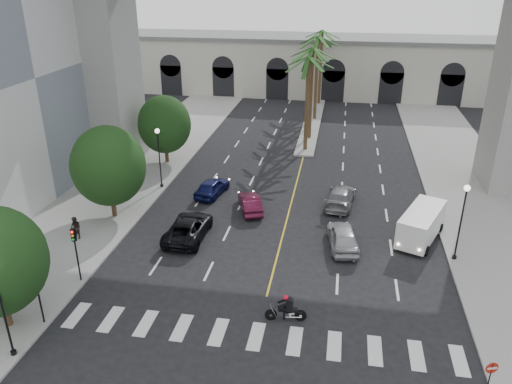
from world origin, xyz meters
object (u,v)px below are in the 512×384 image
(lamp_post_left_near, at_px, (1,302))
(cargo_van, at_px, (421,224))
(car_d, at_px, (340,196))
(pedestrian_b, at_px, (76,228))
(do_not_enter_sign, at_px, (490,375))
(car_e, at_px, (212,187))
(traffic_signal_near, at_px, (36,285))
(car_c, at_px, (188,228))
(motorcycle_rider, at_px, (287,309))
(car_b, at_px, (250,203))
(lamp_post_right, at_px, (462,216))
(pedestrian_a, at_px, (22,271))
(traffic_signal_far, at_px, (75,246))
(car_a, at_px, (343,237))
(lamp_post_left_far, at_px, (159,153))

(lamp_post_left_near, relative_size, cargo_van, 0.94)
(car_d, relative_size, pedestrian_b, 3.15)
(car_d, relative_size, do_not_enter_sign, 2.20)
(car_e, xyz_separation_m, do_not_enter_sign, (17.23, -19.48, 0.98))
(traffic_signal_near, height_order, car_c, traffic_signal_near)
(car_d, xyz_separation_m, cargo_van, (5.59, -4.86, 0.52))
(car_c, bearing_deg, traffic_signal_near, 66.07)
(motorcycle_rider, relative_size, car_e, 0.53)
(lamp_post_left_near, height_order, motorcycle_rider, lamp_post_left_near)
(pedestrian_b, bearing_deg, car_b, 51.16)
(car_b, height_order, cargo_van, cargo_van)
(lamp_post_right, bearing_deg, pedestrian_a, -164.13)
(lamp_post_right, relative_size, pedestrian_b, 3.27)
(car_c, distance_m, car_d, 12.69)
(traffic_signal_far, xyz_separation_m, car_b, (8.28, 11.44, -1.84))
(car_a, relative_size, cargo_van, 0.81)
(motorcycle_rider, distance_m, car_c, 11.20)
(motorcycle_rider, xyz_separation_m, pedestrian_b, (-15.46, 6.13, 0.23))
(motorcycle_rider, distance_m, pedestrian_a, 15.90)
(lamp_post_left_near, xyz_separation_m, cargo_van, (20.88, 15.40, -1.96))
(lamp_post_left_near, height_order, traffic_signal_far, lamp_post_left_near)
(lamp_post_right, distance_m, traffic_signal_near, 25.02)
(car_b, relative_size, pedestrian_b, 2.50)
(motorcycle_rider, bearing_deg, do_not_enter_sign, -32.41)
(pedestrian_b, bearing_deg, car_a, 27.00)
(traffic_signal_near, height_order, car_d, traffic_signal_near)
(lamp_post_left_far, distance_m, car_c, 9.69)
(lamp_post_left_far, bearing_deg, motorcycle_rider, -51.19)
(pedestrian_b, bearing_deg, cargo_van, 29.87)
(car_b, distance_m, do_not_enter_sign, 21.79)
(traffic_signal_near, relative_size, car_c, 0.67)
(car_a, xyz_separation_m, cargo_van, (5.29, 1.88, 0.48))
(do_not_enter_sign, bearing_deg, lamp_post_left_far, 119.38)
(car_e, bearing_deg, do_not_enter_sign, 142.19)
(motorcycle_rider, xyz_separation_m, car_d, (2.49, 15.18, 0.01))
(lamp_post_right, xyz_separation_m, pedestrian_b, (-25.46, -1.79, -2.25))
(traffic_signal_near, height_order, car_e, traffic_signal_near)
(traffic_signal_far, bearing_deg, lamp_post_left_near, -90.88)
(lamp_post_left_near, relative_size, lamp_post_left_far, 1.00)
(lamp_post_left_near, distance_m, do_not_enter_sign, 21.97)
(lamp_post_left_far, distance_m, do_not_enter_sign, 29.78)
(car_b, xyz_separation_m, pedestrian_b, (-11.04, -6.73, 0.29))
(lamp_post_left_near, xyz_separation_m, car_c, (4.88, 13.00, -2.47))
(lamp_post_left_near, height_order, car_b, lamp_post_left_near)
(cargo_van, distance_m, pedestrian_b, 23.92)
(lamp_post_left_near, distance_m, motorcycle_rider, 14.00)
(lamp_post_left_near, bearing_deg, car_d, 52.95)
(lamp_post_right, relative_size, car_b, 1.31)
(traffic_signal_far, bearing_deg, motorcycle_rider, -6.38)
(lamp_post_left_near, distance_m, pedestrian_a, 6.82)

